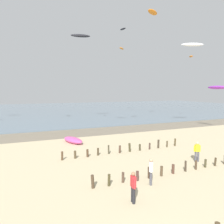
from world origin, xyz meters
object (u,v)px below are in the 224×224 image
object	(u,v)px
person_mid_beach	(151,171)
kite_aloft_5	(81,36)
kite_aloft_2	(153,12)
kite_aloft_9	(191,56)
kite_aloft_0	(192,45)
kite_aloft_6	(123,29)
grounded_kite	(73,140)
kite_aloft_11	(217,87)
person_nearest_camera	(133,186)
person_left_flank	(197,151)
kite_aloft_1	(122,48)

from	to	relation	value
person_mid_beach	kite_aloft_5	bearing A→B (deg)	84.57
kite_aloft_2	kite_aloft_9	bearing A→B (deg)	143.97
kite_aloft_0	kite_aloft_6	distance (m)	17.05
grounded_kite	kite_aloft_6	distance (m)	29.41
kite_aloft_11	person_nearest_camera	bearing A→B (deg)	-67.97
person_left_flank	kite_aloft_5	size ratio (longest dim) A/B	0.50
person_nearest_camera	kite_aloft_9	size ratio (longest dim) A/B	0.95
person_mid_beach	kite_aloft_1	size ratio (longest dim) A/B	0.69
kite_aloft_11	person_left_flank	bearing A→B (deg)	-63.87
person_mid_beach	kite_aloft_0	size ratio (longest dim) A/B	0.51
person_mid_beach	kite_aloft_11	size ratio (longest dim) A/B	0.57
person_mid_beach	kite_aloft_1	distance (m)	45.42
kite_aloft_1	kite_aloft_6	size ratio (longest dim) A/B	1.36
person_mid_beach	kite_aloft_0	world-z (taller)	kite_aloft_0
person_nearest_camera	grounded_kite	xyz separation A→B (m)	(-0.06, 14.37, -0.59)
person_mid_beach	kite_aloft_9	distance (m)	34.04
person_mid_beach	kite_aloft_6	bearing A→B (deg)	67.57
kite_aloft_0	kite_aloft_11	world-z (taller)	kite_aloft_0
kite_aloft_1	person_left_flank	bearing A→B (deg)	-152.25
kite_aloft_0	kite_aloft_9	distance (m)	9.47
person_nearest_camera	kite_aloft_5	distance (m)	32.30
person_left_flank	kite_aloft_0	xyz separation A→B (m)	(10.83, 12.68, 12.07)
person_mid_beach	kite_aloft_2	bearing A→B (deg)	57.02
person_left_flank	grounded_kite	world-z (taller)	person_left_flank
kite_aloft_1	kite_aloft_9	world-z (taller)	kite_aloft_1
kite_aloft_0	kite_aloft_5	bearing A→B (deg)	-14.39
kite_aloft_6	kite_aloft_9	world-z (taller)	kite_aloft_6
kite_aloft_11	kite_aloft_2	bearing A→B (deg)	-167.04
person_left_flank	kite_aloft_6	xyz separation A→B (m)	(6.49, 28.12, 17.84)
kite_aloft_2	kite_aloft_1	bearing A→B (deg)	-126.95
grounded_kite	kite_aloft_1	bearing A→B (deg)	124.61
kite_aloft_1	kite_aloft_6	bearing A→B (deg)	-160.31
kite_aloft_9	kite_aloft_11	distance (m)	12.21
kite_aloft_5	kite_aloft_9	distance (m)	21.42
person_mid_beach	grounded_kite	bearing A→B (deg)	99.64
kite_aloft_0	kite_aloft_6	size ratio (longest dim) A/B	1.86
person_nearest_camera	person_mid_beach	distance (m)	2.62
kite_aloft_9	kite_aloft_11	xyz separation A→B (m)	(-3.85, -9.83, -6.14)
person_mid_beach	kite_aloft_9	xyz separation A→B (m)	(23.20, 22.00, 11.68)
person_left_flank	kite_aloft_5	bearing A→B (deg)	98.13
grounded_kite	kite_aloft_1	world-z (taller)	kite_aloft_1
kite_aloft_9	kite_aloft_6	bearing A→B (deg)	-96.69
kite_aloft_2	kite_aloft_5	xyz separation A→B (m)	(-12.20, 4.09, -4.32)
kite_aloft_1	kite_aloft_9	distance (m)	19.00
kite_aloft_1	kite_aloft_2	distance (m)	16.97
kite_aloft_2	kite_aloft_11	size ratio (longest dim) A/B	1.04
person_mid_beach	person_left_flank	distance (m)	6.47
person_nearest_camera	person_mid_beach	xyz separation A→B (m)	(2.12, 1.55, 0.00)
person_nearest_camera	kite_aloft_1	distance (m)	47.55
kite_aloft_2	kite_aloft_0	bearing A→B (deg)	74.30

